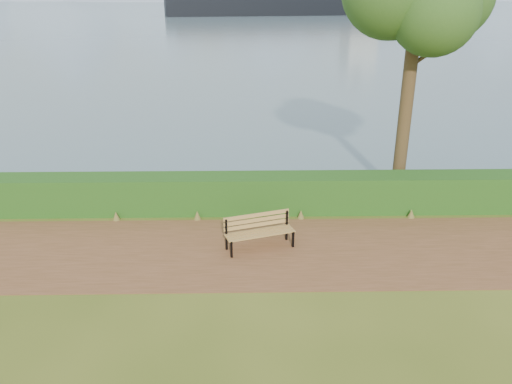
{
  "coord_description": "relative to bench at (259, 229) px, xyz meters",
  "views": [
    {
      "loc": [
        0.2,
        -9.78,
        5.5
      ],
      "look_at": [
        0.41,
        1.2,
        1.1
      ],
      "focal_mm": 35.0,
      "sensor_mm": 36.0,
      "label": 1
    }
  ],
  "objects": [
    {
      "name": "cargo_ship",
      "position": [
        12.91,
        127.08,
        2.38
      ],
      "size": [
        63.48,
        21.72,
        19.05
      ],
      "rotation": [
        0.0,
        0.0,
        0.19
      ],
      "color": "black",
      "rests_on": "ground"
    },
    {
      "name": "path",
      "position": [
        -0.46,
        -0.21,
        -0.45
      ],
      "size": [
        40.0,
        3.4,
        0.01
      ],
      "primitive_type": "cube",
      "color": "brown",
      "rests_on": "ground"
    },
    {
      "name": "bench",
      "position": [
        0.0,
        0.0,
        0.0
      ],
      "size": [
        1.65,
        0.94,
        0.8
      ],
      "rotation": [
        0.0,
        0.0,
        0.32
      ],
      "color": "black",
      "rests_on": "ground"
    },
    {
      "name": "ground",
      "position": [
        -0.46,
        -0.51,
        -0.46
      ],
      "size": [
        140.0,
        140.0,
        0.0
      ],
      "primitive_type": "plane",
      "color": "#425017",
      "rests_on": "ground"
    },
    {
      "name": "water",
      "position": [
        -0.46,
        259.49,
        -0.45
      ],
      "size": [
        700.0,
        510.0,
        0.0
      ],
      "primitive_type": "cube",
      "color": "#405867",
      "rests_on": "ground"
    },
    {
      "name": "hedge",
      "position": [
        -0.46,
        2.09,
        0.04
      ],
      "size": [
        32.0,
        0.85,
        1.0
      ],
      "primitive_type": "cube",
      "color": "#1A4213",
      "rests_on": "ground"
    }
  ]
}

